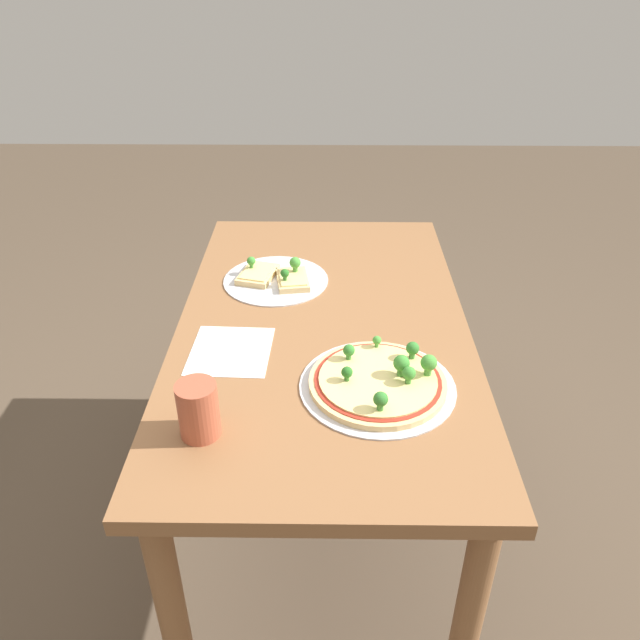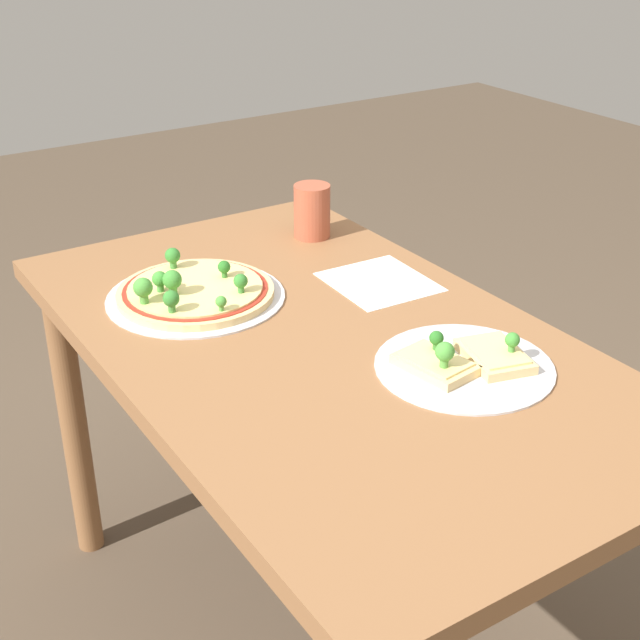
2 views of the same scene
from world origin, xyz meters
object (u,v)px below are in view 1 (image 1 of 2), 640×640
(dining_table, at_px, (323,356))
(drinking_cup, at_px, (198,410))
(pizza_tray_whole, at_px, (379,381))
(pizza_tray_slice, at_px, (276,277))

(dining_table, xyz_separation_m, drinking_cup, (0.41, -0.23, 0.16))
(pizza_tray_whole, relative_size, drinking_cup, 2.89)
(pizza_tray_slice, bearing_deg, pizza_tray_whole, 28.59)
(pizza_tray_whole, bearing_deg, drinking_cup, -67.25)
(pizza_tray_whole, relative_size, pizza_tray_slice, 1.15)
(dining_table, relative_size, pizza_tray_whole, 3.72)
(dining_table, xyz_separation_m, pizza_tray_slice, (-0.21, -0.13, 0.12))
(pizza_tray_whole, xyz_separation_m, pizza_tray_slice, (-0.47, -0.26, -0.00))
(pizza_tray_whole, bearing_deg, dining_table, -154.54)
(pizza_tray_slice, xyz_separation_m, drinking_cup, (0.62, -0.10, 0.05))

